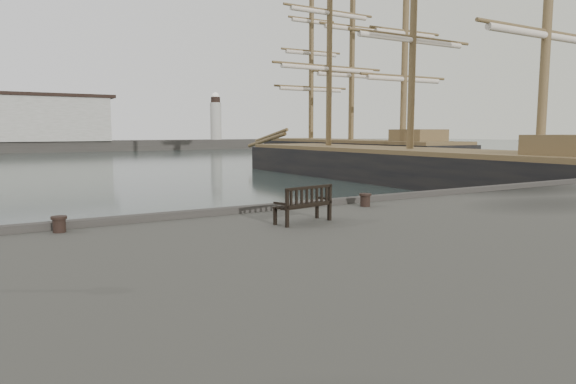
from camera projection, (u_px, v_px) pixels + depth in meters
name	position (u px, v px, depth m)	size (l,w,h in m)	color
ground	(236.00, 266.00, 14.60)	(400.00, 400.00, 0.00)	black
bench	(304.00, 211.00, 12.74)	(1.64, 0.83, 0.90)	black
bollard_left	(59.00, 224.00, 11.54)	(0.35, 0.35, 0.37)	black
bollard_right	(365.00, 200.00, 15.52)	(0.37, 0.37, 0.39)	black
tall_ship_main	(409.00, 173.00, 38.72)	(7.88, 37.26, 27.88)	black
tall_ship_far	(351.00, 158.00, 57.53)	(7.32, 30.51, 26.01)	black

